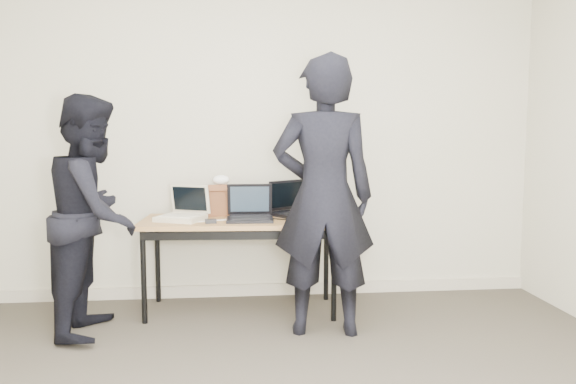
{
  "coord_description": "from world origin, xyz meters",
  "views": [
    {
      "loc": [
        -0.3,
        -2.43,
        1.38
      ],
      "look_at": [
        0.1,
        1.6,
        0.95
      ],
      "focal_mm": 35.0,
      "sensor_mm": 36.0,
      "label": 1
    }
  ],
  "objects": [
    {
      "name": "laptop_beige",
      "position": [
        -0.68,
        1.84,
        0.77
      ],
      "size": [
        0.42,
        0.42,
        0.26
      ],
      "rotation": [
        0.0,
        0.0,
        -0.42
      ],
      "color": "beige",
      "rests_on": "desk"
    },
    {
      "name": "leather_satchel",
      "position": [
        -0.42,
        2.06,
        0.85
      ],
      "size": [
        0.38,
        0.22,
        0.25
      ],
      "rotation": [
        0.0,
        0.0,
        0.12
      ],
      "color": "brown",
      "rests_on": "desk"
    },
    {
      "name": "person_typist",
      "position": [
        0.31,
        1.31,
        0.95
      ],
      "size": [
        0.73,
        0.52,
        1.9
      ],
      "primitive_type": "imported",
      "rotation": [
        0.0,
        0.0,
        3.04
      ],
      "color": "black",
      "rests_on": "ground"
    },
    {
      "name": "tissue",
      "position": [
        -0.39,
        2.06,
        1.0
      ],
      "size": [
        0.14,
        0.11,
        0.08
      ],
      "primitive_type": "ellipsoid",
      "rotation": [
        0.0,
        0.0,
        0.07
      ],
      "color": "white",
      "rests_on": "leather_satchel"
    },
    {
      "name": "laptop_center",
      "position": [
        -0.17,
        1.8,
        0.78
      ],
      "size": [
        0.35,
        0.34,
        0.27
      ],
      "rotation": [
        0.0,
        0.0,
        -0.03
      ],
      "color": "black",
      "rests_on": "desk"
    },
    {
      "name": "laptop_right",
      "position": [
        0.19,
        2.03,
        0.78
      ],
      "size": [
        0.51,
        0.51,
        0.28
      ],
      "rotation": [
        0.0,
        0.0,
        0.61
      ],
      "color": "black",
      "rests_on": "desk"
    },
    {
      "name": "person_observer",
      "position": [
        -1.25,
        1.5,
        0.82
      ],
      "size": [
        0.66,
        0.82,
        1.64
      ],
      "primitive_type": "imported",
      "rotation": [
        0.0,
        0.0,
        1.52
      ],
      "color": "black",
      "rests_on": "ground"
    },
    {
      "name": "baseboard",
      "position": [
        0.0,
        2.23,
        0.05
      ],
      "size": [
        4.5,
        0.03,
        0.1
      ],
      "primitive_type": "cube",
      "color": "#B5AB96",
      "rests_on": "ground"
    },
    {
      "name": "equipment_box",
      "position": [
        0.39,
        2.02,
        0.79
      ],
      "size": [
        0.27,
        0.24,
        0.14
      ],
      "primitive_type": "cube",
      "rotation": [
        0.0,
        0.0,
        -0.17
      ],
      "color": "black",
      "rests_on": "desk"
    },
    {
      "name": "cables",
      "position": [
        -0.2,
        1.82,
        0.72
      ],
      "size": [
        1.15,
        0.41,
        0.01
      ],
      "rotation": [
        0.0,
        0.0,
        -0.11
      ],
      "color": "black",
      "rests_on": "desk"
    },
    {
      "name": "power_brick",
      "position": [
        -0.46,
        1.66,
        0.73
      ],
      "size": [
        0.09,
        0.06,
        0.03
      ],
      "primitive_type": "cube",
      "rotation": [
        0.0,
        0.0,
        0.16
      ],
      "color": "black",
      "rests_on": "desk"
    },
    {
      "name": "desk",
      "position": [
        -0.24,
        1.83,
        0.66
      ],
      "size": [
        1.54,
        0.74,
        0.72
      ],
      "rotation": [
        0.0,
        0.0,
        -0.06
      ],
      "color": "olive",
      "rests_on": "ground"
    },
    {
      "name": "room",
      "position": [
        0.0,
        0.0,
        1.35
      ],
      "size": [
        4.6,
        4.6,
        2.8
      ],
      "color": "#3F3930",
      "rests_on": "ground"
    }
  ]
}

